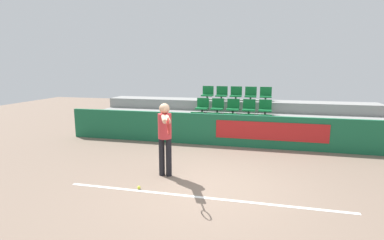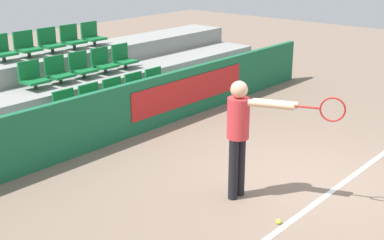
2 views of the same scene
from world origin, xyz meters
TOP-DOWN VIEW (x-y plane):
  - ground_plane at (0.00, 0.00)m, footprint 30.00×30.00m
  - court_baseline at (0.00, -0.47)m, footprint 5.49×0.08m
  - barrier_wall at (0.03, 3.36)m, footprint 10.59×0.14m
  - bleacher_tier_front at (0.00, 3.94)m, footprint 10.19×1.00m
  - bleacher_tier_middle at (0.00, 4.93)m, footprint 10.19×1.00m
  - bleacher_tier_back at (0.00, 5.93)m, footprint 10.19×1.00m
  - stadium_chair_0 at (-1.13, 4.05)m, footprint 0.44×0.39m
  - stadium_chair_1 at (-0.56, 4.05)m, footprint 0.44×0.39m
  - stadium_chair_2 at (0.00, 4.05)m, footprint 0.44×0.39m
  - stadium_chair_3 at (0.56, 4.05)m, footprint 0.44×0.39m
  - stadium_chair_4 at (1.13, 4.05)m, footprint 0.44×0.39m
  - stadium_chair_5 at (-1.13, 5.05)m, footprint 0.44×0.39m
  - stadium_chair_6 at (-0.56, 5.05)m, footprint 0.44×0.39m
  - stadium_chair_7 at (0.00, 5.05)m, footprint 0.44×0.39m
  - stadium_chair_8 at (0.56, 5.05)m, footprint 0.44×0.39m
  - stadium_chair_9 at (1.13, 5.05)m, footprint 0.44×0.39m
  - stadium_chair_10 at (-1.13, 6.05)m, footprint 0.44×0.39m
  - stadium_chair_11 at (-0.56, 6.05)m, footprint 0.44×0.39m
  - stadium_chair_12 at (0.00, 6.05)m, footprint 0.44×0.39m
  - stadium_chair_13 at (0.56, 6.05)m, footprint 0.44×0.39m
  - stadium_chair_14 at (1.13, 6.05)m, footprint 0.44×0.39m
  - tennis_player at (-1.00, 0.40)m, footprint 0.67×1.41m
  - tennis_ball at (-1.30, -0.39)m, footprint 0.07×0.07m

SIDE VIEW (x-z plane):
  - ground_plane at x=0.00m, z-range 0.00..0.00m
  - court_baseline at x=0.00m, z-range 0.00..0.01m
  - tennis_ball at x=-1.30m, z-range 0.00..0.07m
  - bleacher_tier_front at x=0.00m, z-range 0.00..0.38m
  - bleacher_tier_middle at x=0.00m, z-range 0.00..0.76m
  - barrier_wall at x=0.03m, z-range 0.00..0.99m
  - bleacher_tier_back at x=0.00m, z-range 0.00..1.14m
  - stadium_chair_0 at x=-1.13m, z-range 0.35..0.87m
  - stadium_chair_1 at x=-0.56m, z-range 0.35..0.87m
  - stadium_chair_2 at x=0.00m, z-range 0.35..0.87m
  - stadium_chair_3 at x=0.56m, z-range 0.35..0.87m
  - stadium_chair_4 at x=1.13m, z-range 0.35..0.87m
  - stadium_chair_5 at x=-1.13m, z-range 0.73..1.25m
  - stadium_chair_6 at x=-0.56m, z-range 0.73..1.25m
  - stadium_chair_7 at x=0.00m, z-range 0.73..1.25m
  - stadium_chair_8 at x=0.56m, z-range 0.73..1.25m
  - stadium_chair_9 at x=1.13m, z-range 0.73..1.25m
  - tennis_player at x=-1.00m, z-range 0.19..1.84m
  - stadium_chair_10 at x=-1.13m, z-range 1.11..1.63m
  - stadium_chair_11 at x=-0.56m, z-range 1.11..1.63m
  - stadium_chair_12 at x=0.00m, z-range 1.11..1.63m
  - stadium_chair_13 at x=0.56m, z-range 1.11..1.63m
  - stadium_chair_14 at x=1.13m, z-range 1.11..1.63m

